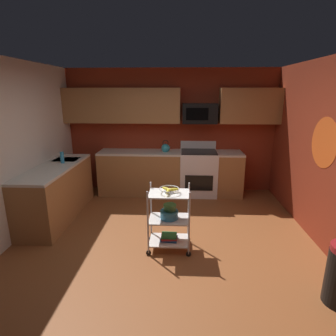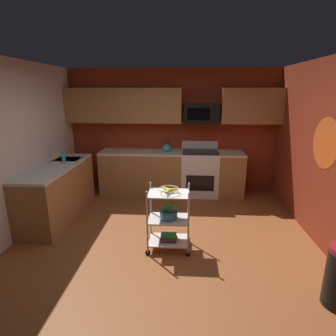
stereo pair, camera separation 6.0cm
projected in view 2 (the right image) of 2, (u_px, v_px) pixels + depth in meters
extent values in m
cube|color=brown|center=(164.00, 247.00, 3.94)|extent=(4.40, 4.80, 0.04)
cube|color=maroon|center=(172.00, 131.00, 5.91)|extent=(4.52, 0.06, 2.60)
cube|color=silver|center=(0.00, 155.00, 3.72)|extent=(0.06, 4.80, 2.60)
cylinder|color=#E5591E|center=(325.00, 143.00, 3.74)|extent=(0.00, 0.71, 0.71)
cube|color=#9E6B3D|center=(171.00, 174.00, 5.83)|extent=(2.99, 0.60, 0.88)
cube|color=beige|center=(172.00, 153.00, 5.71)|extent=(2.99, 0.60, 0.04)
cube|color=#9E6B3D|center=(59.00, 192.00, 4.75)|extent=(0.60, 1.90, 0.88)
cube|color=beige|center=(56.00, 167.00, 4.63)|extent=(0.60, 1.90, 0.04)
cube|color=#B7BABC|center=(68.00, 163.00, 5.12)|extent=(0.44, 0.36, 0.16)
cube|color=white|center=(199.00, 173.00, 5.79)|extent=(0.76, 0.64, 0.92)
cube|color=black|center=(200.00, 183.00, 5.51)|extent=(0.56, 0.01, 0.32)
cube|color=white|center=(200.00, 145.00, 5.92)|extent=(0.76, 0.06, 0.18)
cube|color=black|center=(200.00, 152.00, 5.66)|extent=(0.72, 0.60, 0.02)
cube|color=#9E6B3D|center=(124.00, 106.00, 5.64)|extent=(2.39, 0.33, 0.70)
cube|color=#9E6B3D|center=(252.00, 106.00, 5.48)|extent=(1.21, 0.33, 0.70)
cube|color=black|center=(201.00, 113.00, 5.56)|extent=(0.70, 0.38, 0.40)
cube|color=black|center=(199.00, 114.00, 5.38)|extent=(0.44, 0.01, 0.24)
cylinder|color=silver|center=(147.00, 223.00, 3.58)|extent=(0.02, 0.02, 0.88)
cylinder|color=black|center=(148.00, 253.00, 3.70)|extent=(0.07, 0.02, 0.07)
cylinder|color=silver|center=(188.00, 224.00, 3.54)|extent=(0.02, 0.02, 0.88)
cylinder|color=black|center=(188.00, 254.00, 3.66)|extent=(0.07, 0.02, 0.07)
cylinder|color=silver|center=(151.00, 211.00, 3.93)|extent=(0.02, 0.02, 0.88)
cylinder|color=black|center=(151.00, 238.00, 4.05)|extent=(0.07, 0.02, 0.07)
cylinder|color=silver|center=(188.00, 212.00, 3.90)|extent=(0.02, 0.02, 0.88)
cylinder|color=black|center=(188.00, 240.00, 4.02)|extent=(0.07, 0.02, 0.07)
cube|color=silver|center=(169.00, 240.00, 3.83)|extent=(0.54, 0.38, 0.02)
cube|color=silver|center=(169.00, 219.00, 3.75)|extent=(0.54, 0.38, 0.02)
cube|color=silver|center=(169.00, 194.00, 3.64)|extent=(0.54, 0.38, 0.02)
torus|color=silver|center=(169.00, 189.00, 3.63)|extent=(0.27, 0.27, 0.01)
cylinder|color=silver|center=(169.00, 192.00, 3.64)|extent=(0.12, 0.12, 0.02)
ellipsoid|color=yellow|center=(172.00, 190.00, 3.64)|extent=(0.17, 0.09, 0.04)
ellipsoid|color=yellow|center=(166.00, 189.00, 3.67)|extent=(0.15, 0.14, 0.04)
ellipsoid|color=yellow|center=(168.00, 191.00, 3.58)|extent=(0.08, 0.17, 0.04)
cylinder|color=#338CBF|center=(169.00, 215.00, 3.73)|extent=(0.24, 0.24, 0.11)
torus|color=#338CBF|center=(169.00, 211.00, 3.71)|extent=(0.25, 0.25, 0.01)
cylinder|color=#387F4C|center=(169.00, 207.00, 3.72)|extent=(0.17, 0.17, 0.08)
torus|color=#387F4C|center=(169.00, 205.00, 3.71)|extent=(0.18, 0.18, 0.01)
cube|color=#1E4C8C|center=(169.00, 239.00, 3.83)|extent=(0.24, 0.19, 0.03)
cube|color=#B22626|center=(169.00, 237.00, 3.82)|extent=(0.23, 0.20, 0.02)
cube|color=#26723F|center=(169.00, 235.00, 3.81)|extent=(0.21, 0.17, 0.03)
sphere|color=teal|center=(167.00, 148.00, 5.69)|extent=(0.18, 0.18, 0.18)
sphere|color=black|center=(167.00, 144.00, 5.66)|extent=(0.03, 0.03, 0.03)
cone|color=teal|center=(171.00, 147.00, 5.68)|extent=(0.09, 0.04, 0.06)
torus|color=black|center=(167.00, 143.00, 5.66)|extent=(0.12, 0.01, 0.12)
cylinder|color=#2D8CBF|center=(63.00, 157.00, 4.81)|extent=(0.06, 0.06, 0.20)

